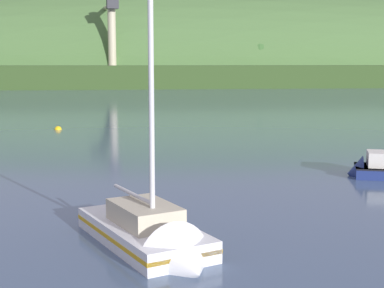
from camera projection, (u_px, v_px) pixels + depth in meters
far_shoreline_hill at (211, 81)px, 195.02m from camera, size 486.93×113.09×61.90m
dockside_crane at (112, 44)px, 155.20m from camera, size 5.83×14.58×23.74m
sailboat_midwater_white at (154, 242)px, 21.61m from camera, size 5.98×8.28×12.09m
mooring_buoy_midchannel at (58, 130)px, 59.64m from camera, size 0.74×0.74×0.82m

